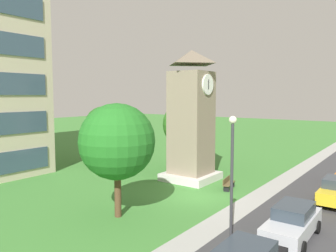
{
  "coord_description": "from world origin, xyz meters",
  "views": [
    {
      "loc": [
        -19.43,
        -11.78,
        7.04
      ],
      "look_at": [
        1.88,
        3.96,
        4.62
      ],
      "focal_mm": 35.53,
      "sensor_mm": 36.0,
      "label": 1
    }
  ],
  "objects_px": {
    "tree_by_building": "(117,142)",
    "tree_near_tower": "(186,124)",
    "street_lamp": "(232,167)",
    "parked_car_silver": "(293,222)",
    "clock_tower": "(191,123)",
    "tree_streetside": "(104,125)",
    "park_bench": "(228,183)"
  },
  "relations": [
    {
      "from": "tree_near_tower",
      "to": "parked_car_silver",
      "type": "xyz_separation_m",
      "value": [
        -10.36,
        -13.15,
        -3.42
      ]
    },
    {
      "from": "street_lamp",
      "to": "tree_by_building",
      "type": "bearing_deg",
      "value": 93.15
    },
    {
      "from": "clock_tower",
      "to": "parked_car_silver",
      "type": "distance_m",
      "value": 12.94
    },
    {
      "from": "tree_by_building",
      "to": "parked_car_silver",
      "type": "bearing_deg",
      "value": -71.95
    },
    {
      "from": "street_lamp",
      "to": "parked_car_silver",
      "type": "relative_size",
      "value": 1.28
    },
    {
      "from": "tree_streetside",
      "to": "park_bench",
      "type": "bearing_deg",
      "value": -93.84
    },
    {
      "from": "tree_streetside",
      "to": "street_lamp",
      "type": "bearing_deg",
      "value": -116.89
    },
    {
      "from": "clock_tower",
      "to": "tree_by_building",
      "type": "bearing_deg",
      "value": -173.05
    },
    {
      "from": "clock_tower",
      "to": "tree_streetside",
      "type": "relative_size",
      "value": 1.8
    },
    {
      "from": "tree_near_tower",
      "to": "street_lamp",
      "type": "bearing_deg",
      "value": -139.43
    },
    {
      "from": "clock_tower",
      "to": "park_bench",
      "type": "bearing_deg",
      "value": -100.98
    },
    {
      "from": "tree_by_building",
      "to": "tree_near_tower",
      "type": "xyz_separation_m",
      "value": [
        13.32,
        4.08,
        -0.13
      ]
    },
    {
      "from": "tree_by_building",
      "to": "parked_car_silver",
      "type": "distance_m",
      "value": 10.18
    },
    {
      "from": "clock_tower",
      "to": "park_bench",
      "type": "distance_m",
      "value": 5.83
    },
    {
      "from": "street_lamp",
      "to": "tree_near_tower",
      "type": "xyz_separation_m",
      "value": [
        12.93,
        11.07,
        0.5
      ]
    },
    {
      "from": "parked_car_silver",
      "to": "street_lamp",
      "type": "bearing_deg",
      "value": 141.07
    },
    {
      "from": "park_bench",
      "to": "tree_streetside",
      "type": "relative_size",
      "value": 0.31
    },
    {
      "from": "park_bench",
      "to": "tree_near_tower",
      "type": "relative_size",
      "value": 0.28
    },
    {
      "from": "tree_streetside",
      "to": "tree_near_tower",
      "type": "relative_size",
      "value": 0.91
    },
    {
      "from": "street_lamp",
      "to": "tree_by_building",
      "type": "distance_m",
      "value": 7.04
    },
    {
      "from": "tree_streetside",
      "to": "parked_car_silver",
      "type": "height_order",
      "value": "tree_streetside"
    },
    {
      "from": "clock_tower",
      "to": "parked_car_silver",
      "type": "bearing_deg",
      "value": -123.57
    },
    {
      "from": "street_lamp",
      "to": "tree_by_building",
      "type": "relative_size",
      "value": 0.92
    },
    {
      "from": "park_bench",
      "to": "tree_streetside",
      "type": "bearing_deg",
      "value": 86.16
    },
    {
      "from": "parked_car_silver",
      "to": "clock_tower",
      "type": "bearing_deg",
      "value": 56.43
    },
    {
      "from": "street_lamp",
      "to": "parked_car_silver",
      "type": "distance_m",
      "value": 4.41
    },
    {
      "from": "park_bench",
      "to": "tree_by_building",
      "type": "xyz_separation_m",
      "value": [
        -9.03,
        2.62,
        3.95
      ]
    },
    {
      "from": "park_bench",
      "to": "parked_car_silver",
      "type": "distance_m",
      "value": 8.87
    },
    {
      "from": "clock_tower",
      "to": "tree_streetside",
      "type": "height_order",
      "value": "clock_tower"
    },
    {
      "from": "park_bench",
      "to": "tree_near_tower",
      "type": "height_order",
      "value": "tree_near_tower"
    },
    {
      "from": "street_lamp",
      "to": "parked_car_silver",
      "type": "height_order",
      "value": "street_lamp"
    },
    {
      "from": "tree_streetside",
      "to": "parked_car_silver",
      "type": "xyz_separation_m",
      "value": [
        -7.05,
        -21.05,
        -3.13
      ]
    }
  ]
}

